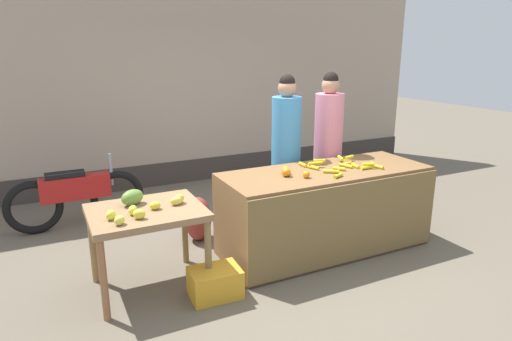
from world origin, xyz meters
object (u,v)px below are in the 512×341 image
at_px(vendor_woman_blue_shirt, 286,154).
at_px(produce_crate, 215,283).
at_px(produce_sack, 198,219).
at_px(parked_motorcycle, 76,195).
at_px(vendor_woman_pink_shirt, 328,149).

relative_size(vendor_woman_blue_shirt, produce_crate, 4.18).
height_order(produce_crate, produce_sack, produce_sack).
distance_m(parked_motorcycle, produce_crate, 2.41).
bearing_deg(vendor_woman_blue_shirt, produce_sack, 172.55).
xyz_separation_m(vendor_woman_pink_shirt, produce_crate, (-1.88, -1.02, -0.81)).
xyz_separation_m(vendor_woman_blue_shirt, vendor_woman_pink_shirt, (0.56, -0.04, 0.01)).
bearing_deg(vendor_woman_pink_shirt, produce_sack, 173.78).
bearing_deg(produce_crate, vendor_woman_pink_shirt, 28.59).
bearing_deg(produce_sack, vendor_woman_blue_shirt, -7.45).
height_order(parked_motorcycle, produce_sack, parked_motorcycle).
bearing_deg(produce_crate, parked_motorcycle, 112.67).
relative_size(parked_motorcycle, produce_sack, 3.16).
distance_m(vendor_woman_blue_shirt, produce_crate, 1.87).
bearing_deg(produce_sack, parked_motorcycle, 139.58).
bearing_deg(vendor_woman_pink_shirt, produce_crate, -151.41).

